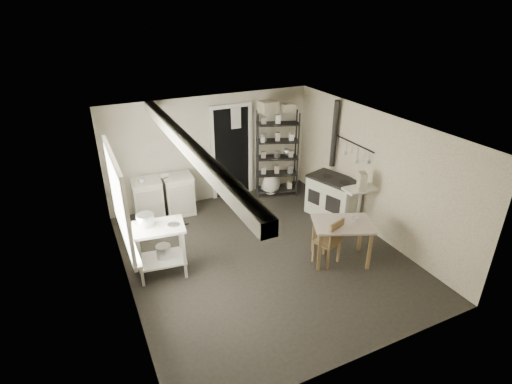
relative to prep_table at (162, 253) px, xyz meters
name	(u,v)px	position (x,y,z in m)	size (l,w,h in m)	color
floor	(263,255)	(1.69, -0.25, -0.40)	(5.00, 5.00, 0.00)	black
ceiling	(265,128)	(1.69, -0.25, 1.90)	(5.00, 5.00, 0.00)	silver
wall_back	(212,149)	(1.69, 2.25, 0.75)	(4.50, 0.02, 2.30)	#BCB5A0
wall_front	(364,287)	(1.69, -2.75, 0.75)	(4.50, 0.02, 2.30)	#BCB5A0
wall_left	(121,227)	(-0.56, -0.25, 0.75)	(0.02, 5.00, 2.30)	#BCB5A0
wall_right	(373,173)	(3.94, -0.25, 0.75)	(0.02, 5.00, 2.30)	#BCB5A0
window	(117,199)	(-0.53, -0.05, 1.10)	(0.12, 1.76, 1.28)	silver
doorway	(232,153)	(2.14, 2.22, 0.60)	(0.96, 0.10, 2.08)	silver
ceiling_beam	(188,146)	(0.49, -0.25, 1.80)	(0.18, 5.00, 0.18)	silver
wallpaper_panel	(373,173)	(3.93, -0.25, 0.75)	(0.01, 5.00, 2.30)	beige
utensil_rail	(352,143)	(3.88, 0.35, 1.15)	(0.06, 1.20, 0.44)	silver
prep_table	(162,253)	(0.00, 0.00, 0.00)	(0.78, 0.56, 0.89)	silver
stockpot	(146,223)	(-0.17, 0.10, 0.54)	(0.27, 0.27, 0.29)	silver
saucepan	(174,227)	(0.22, -0.06, 0.45)	(0.18, 0.18, 0.10)	silver
bucket	(164,253)	(0.04, 0.01, -0.02)	(0.24, 0.24, 0.26)	silver
base_cabinets	(164,195)	(0.51, 1.93, 0.06)	(1.26, 0.54, 0.83)	beige
mixing_bowl	(163,172)	(0.55, 1.94, 0.55)	(0.28, 0.28, 0.07)	white
counter_cup	(141,176)	(0.11, 1.88, 0.57)	(0.13, 0.13, 0.10)	white
shelf_rack	(277,155)	(3.05, 1.82, 0.55)	(0.91, 0.35, 1.91)	black
shelf_jar	(262,139)	(2.70, 1.85, 0.97)	(0.08, 0.09, 0.19)	white
storage_box_a	(268,108)	(2.83, 1.87, 1.61)	(0.34, 0.30, 0.23)	#C1B79B
storage_box_b	(288,108)	(3.26, 1.76, 1.59)	(0.26, 0.24, 0.17)	#C1B79B
stove	(334,197)	(3.61, 0.41, 0.04)	(0.59, 1.06, 0.83)	beige
stovepipe	(334,134)	(3.83, 0.87, 1.19)	(0.10, 0.10, 1.32)	black
side_ledge	(357,212)	(3.63, -0.31, 0.03)	(0.61, 0.33, 0.94)	silver
oats_box	(362,186)	(3.60, -0.36, 0.61)	(0.13, 0.21, 0.32)	#C1B79B
work_table	(341,241)	(2.81, -0.92, -0.02)	(0.95, 0.67, 0.73)	beige
table_cup	(355,218)	(3.01, -0.97, 0.41)	(0.10, 0.10, 0.09)	white
chair	(327,237)	(2.57, -0.86, 0.08)	(0.35, 0.37, 0.85)	brown
flour_sack	(271,185)	(2.92, 1.84, -0.16)	(0.42, 0.36, 0.50)	silver
floor_crock	(331,235)	(3.07, -0.31, -0.33)	(0.11, 0.11, 0.14)	white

